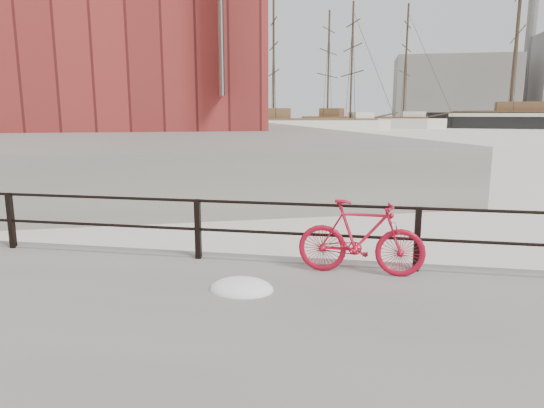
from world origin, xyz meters
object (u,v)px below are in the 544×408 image
at_px(bicycle, 361,238).
at_px(workboat_far, 106,135).
at_px(schooner_mid, 364,128).
at_px(schooner_left, 312,130).
at_px(workboat_near, 98,150).

height_order(bicycle, workboat_far, workboat_far).
distance_m(schooner_mid, workboat_far, 47.43).
bearing_deg(schooner_left, schooner_mid, 45.89).
distance_m(bicycle, workboat_near, 32.16).
xyz_separation_m(bicycle, workboat_far, (-30.90, 47.69, -0.92)).
xyz_separation_m(schooner_mid, schooner_left, (-7.82, -15.61, 0.00)).
xyz_separation_m(bicycle, schooner_left, (-7.89, 68.12, -0.92)).
relative_size(schooner_left, workboat_near, 2.22).
height_order(schooner_mid, workboat_far, schooner_mid).
relative_size(bicycle, schooner_mid, 0.06).
height_order(schooner_mid, schooner_left, schooner_mid).
height_order(bicycle, workboat_near, workboat_near).
height_order(workboat_near, workboat_far, same).
bearing_deg(schooner_left, workboat_near, -122.52).
relative_size(workboat_near, workboat_far, 1.16).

